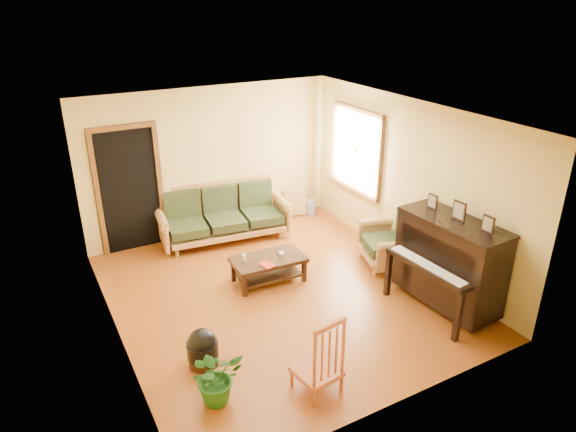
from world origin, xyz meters
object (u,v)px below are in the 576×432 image
armchair (388,238)px  footstool (203,352)px  coffee_table (269,269)px  ceramic_crock (310,207)px  piano (449,264)px  sofa (224,214)px  red_chair (317,353)px  potted_plant (217,377)px

armchair → footstool: bearing=-147.4°
coffee_table → ceramic_crock: (1.87, 1.89, -0.06)m
piano → ceramic_crock: piano is taller
armchair → footstool: armchair is taller
sofa → red_chair: size_ratio=2.30×
red_chair → coffee_table: bearing=68.3°
sofa → red_chair: 3.98m
sofa → footstool: (-1.51, -2.96, -0.30)m
piano → ceramic_crock: size_ratio=5.42×
ceramic_crock → potted_plant: size_ratio=0.44×
potted_plant → sofa: bearing=66.3°
piano → potted_plant: size_ratio=2.36×
coffee_table → ceramic_crock: size_ratio=3.96×
sofa → red_chair: red_chair is taller
footstool → red_chair: bearing=-46.0°
footstool → potted_plant: size_ratio=0.59×
coffee_table → potted_plant: 2.51m
armchair → ceramic_crock: bearing=108.8°
ceramic_crock → coffee_table: bearing=-134.7°
piano → footstool: piano is taller
ceramic_crock → red_chair: bearing=-120.3°
sofa → armchair: size_ratio=2.43×
piano → potted_plant: (-3.43, -0.17, -0.34)m
red_chair → ceramic_crock: size_ratio=3.55×
armchair → piano: (-0.06, -1.33, 0.19)m
sofa → footstool: size_ratio=6.00×
coffee_table → armchair: (1.90, -0.44, 0.26)m
sofa → piano: (1.86, -3.41, 0.17)m
piano → red_chair: bearing=-170.7°
coffee_table → potted_plant: potted_plant is taller
armchair → footstool: size_ratio=2.46×
piano → footstool: (-3.37, 0.45, -0.47)m
armchair → footstool: 3.55m
footstool → ceramic_crock: size_ratio=1.36×
piano → ceramic_crock: bearing=86.3°
armchair → potted_plant: bearing=-138.6°
piano → potted_plant: piano is taller
armchair → potted_plant: armchair is taller
armchair → red_chair: red_chair is taller
red_chair → potted_plant: bearing=152.7°
sofa → piano: size_ratio=1.51×
sofa → armchair: (1.92, -2.08, -0.02)m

